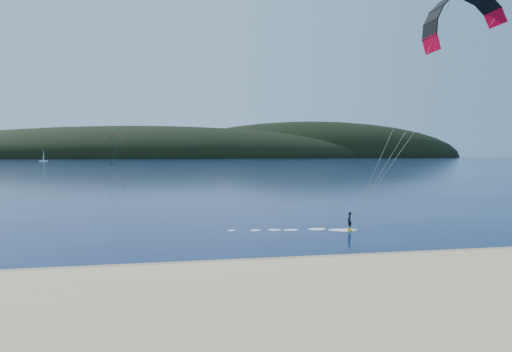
# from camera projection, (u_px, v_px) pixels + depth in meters

# --- Properties ---
(ground) EXTENTS (1800.00, 1800.00, 0.00)m
(ground) POSITION_uv_depth(u_px,v_px,m) (193.00, 294.00, 19.47)
(ground) COLOR #071336
(ground) RESTS_ON ground
(wet_sand) EXTENTS (220.00, 2.50, 0.10)m
(wet_sand) POSITION_uv_depth(u_px,v_px,m) (191.00, 267.00, 23.89)
(wet_sand) COLOR #8B7951
(wet_sand) RESTS_ON ground
(headland) EXTENTS (1200.00, 310.00, 140.00)m
(headland) POSITION_uv_depth(u_px,v_px,m) (183.00, 158.00, 752.26)
(headland) COLOR black
(headland) RESTS_ON ground
(kitesurfer_near) EXTENTS (20.23, 8.81, 18.04)m
(kitesurfer_near) POSITION_uv_depth(u_px,v_px,m) (454.00, 47.00, 30.63)
(kitesurfer_near) COLOR gold
(kitesurfer_near) RESTS_ON ground
(kitesurfer_far) EXTENTS (8.28, 8.45, 15.99)m
(kitesurfer_far) POSITION_uv_depth(u_px,v_px,m) (116.00, 142.00, 209.67)
(kitesurfer_far) COLOR gold
(kitesurfer_far) RESTS_ON ground
(sailboat) EXTENTS (7.57, 4.78, 10.61)m
(sailboat) POSITION_uv_depth(u_px,v_px,m) (44.00, 160.00, 387.92)
(sailboat) COLOR white
(sailboat) RESTS_ON ground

